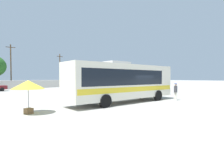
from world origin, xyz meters
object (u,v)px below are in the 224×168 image
object	(u,v)px
coach_bus_cream_yellow	(123,81)
utility_pole_far	(11,66)
vendor_umbrella_secondary_orange	(141,81)
attendant_by_bus_door	(176,91)
vendor_umbrella_near_gate_yellow	(28,85)
utility_pole_near	(60,70)

from	to	relation	value
coach_bus_cream_yellow	utility_pole_far	world-z (taller)	utility_pole_far
vendor_umbrella_secondary_orange	utility_pole_far	bearing A→B (deg)	108.25
attendant_by_bus_door	vendor_umbrella_near_gate_yellow	size ratio (longest dim) A/B	0.80
vendor_umbrella_near_gate_yellow	vendor_umbrella_secondary_orange	distance (m)	18.18
utility_pole_near	utility_pole_far	bearing A→B (deg)	176.76
vendor_umbrella_secondary_orange	utility_pole_far	distance (m)	28.28
attendant_by_bus_door	utility_pole_far	xyz separation A→B (m)	(-3.98, 34.06, 3.86)
attendant_by_bus_door	coach_bus_cream_yellow	bearing A→B (deg)	150.04
coach_bus_cream_yellow	vendor_umbrella_secondary_orange	size ratio (longest dim) A/B	4.77
coach_bus_cream_yellow	attendant_by_bus_door	size ratio (longest dim) A/B	6.80
vendor_umbrella_near_gate_yellow	utility_pole_near	world-z (taller)	utility_pole_near
vendor_umbrella_secondary_orange	utility_pole_near	distance (m)	26.30
attendant_by_bus_door	vendor_umbrella_secondary_orange	world-z (taller)	vendor_umbrella_secondary_orange
utility_pole_near	utility_pole_far	xyz separation A→B (m)	(-11.29, 0.64, 0.51)
vendor_umbrella_near_gate_yellow	attendant_by_bus_door	bearing A→B (deg)	-17.21
coach_bus_cream_yellow	utility_pole_near	bearing A→B (deg)	68.08
utility_pole_near	utility_pole_far	world-z (taller)	utility_pole_far
vendor_umbrella_secondary_orange	attendant_by_bus_door	bearing A→B (deg)	-123.27
vendor_umbrella_secondary_orange	utility_pole_near	xyz separation A→B (m)	(2.49, 26.07, 2.49)
attendant_by_bus_door	vendor_umbrella_near_gate_yellow	bearing A→B (deg)	162.79
vendor_umbrella_near_gate_yellow	utility_pole_far	xyz separation A→B (m)	(9.07, 30.01, 3.03)
vendor_umbrella_near_gate_yellow	vendor_umbrella_secondary_orange	world-z (taller)	vendor_umbrella_secondary_orange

